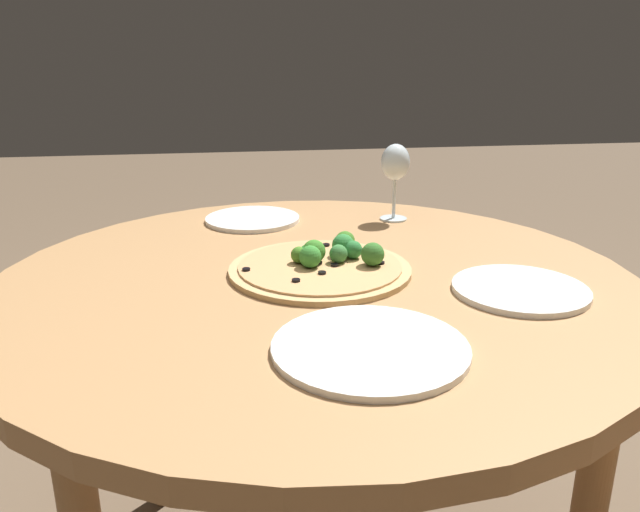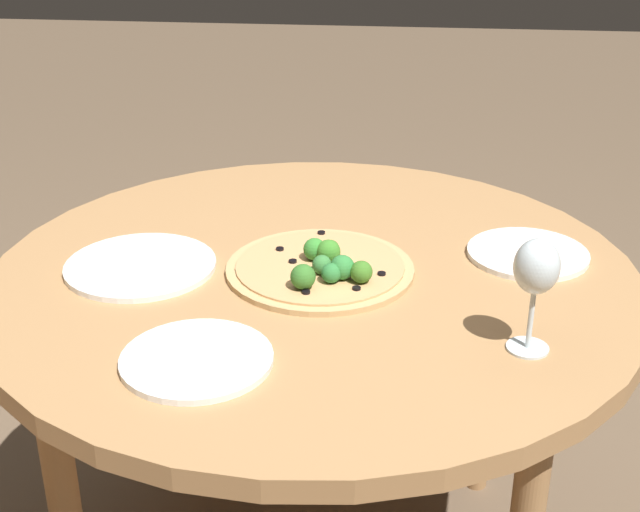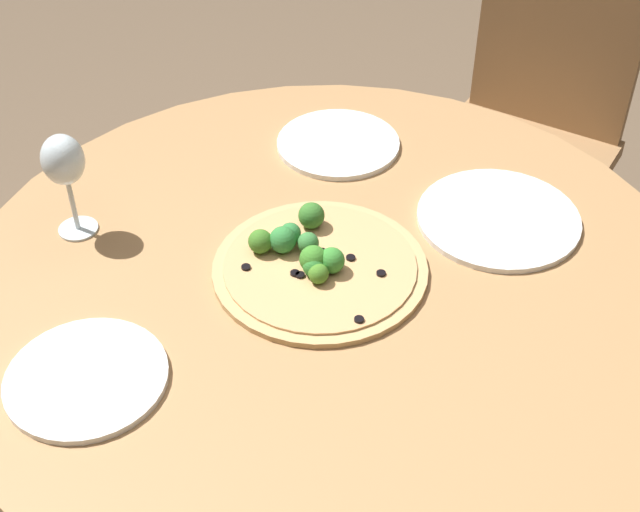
% 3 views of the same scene
% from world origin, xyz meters
% --- Properties ---
extents(dining_table, '(1.12, 1.12, 0.72)m').
position_xyz_m(dining_table, '(0.00, 0.00, 0.66)').
color(dining_table, '#A87A4C').
rests_on(dining_table, ground_plane).
extents(pizza, '(0.32, 0.32, 0.06)m').
position_xyz_m(pizza, '(-0.02, -0.02, 0.74)').
color(pizza, tan).
rests_on(pizza, dining_table).
extents(wine_glass, '(0.07, 0.07, 0.17)m').
position_xyz_m(wine_glass, '(-0.23, -0.34, 0.85)').
color(wine_glass, silver).
rests_on(wine_glass, dining_table).
extents(plate_near, '(0.22, 0.22, 0.01)m').
position_xyz_m(plate_near, '(0.09, -0.37, 0.73)').
color(plate_near, white).
rests_on(plate_near, dining_table).
extents(plate_far, '(0.26, 0.26, 0.01)m').
position_xyz_m(plate_far, '(-0.03, 0.30, 0.73)').
color(plate_far, white).
rests_on(plate_far, dining_table).
extents(plate_side, '(0.22, 0.22, 0.01)m').
position_xyz_m(plate_side, '(-0.32, 0.13, 0.73)').
color(plate_side, white).
rests_on(plate_side, dining_table).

